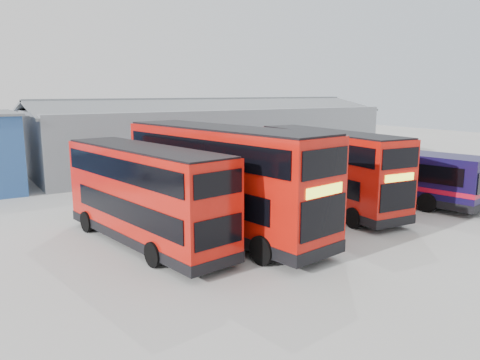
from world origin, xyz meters
TOP-DOWN VIEW (x-y plane):
  - ground_plane at (0.00, 0.00)m, footprint 120.00×120.00m
  - maintenance_shed at (8.00, 20.00)m, footprint 30.50×12.00m
  - double_decker_left at (-5.22, 1.33)m, footprint 3.89×10.14m
  - double_decker_centre at (-1.72, 0.87)m, footprint 4.52×11.86m
  - double_decker_right at (5.48, 1.74)m, footprint 3.31×10.42m
  - single_decker_blue at (10.23, 1.64)m, footprint 4.62×11.36m

SIDE VIEW (x-z plane):
  - ground_plane at x=0.00m, z-range 0.00..0.00m
  - single_decker_blue at x=10.23m, z-range -0.01..3.00m
  - double_decker_left at x=-5.22m, z-range -0.01..4.19m
  - double_decker_right at x=5.48m, z-range -0.01..4.33m
  - double_decker_centre at x=-1.72m, z-range -0.01..4.89m
  - maintenance_shed at x=8.00m, z-range -0.34..5.55m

